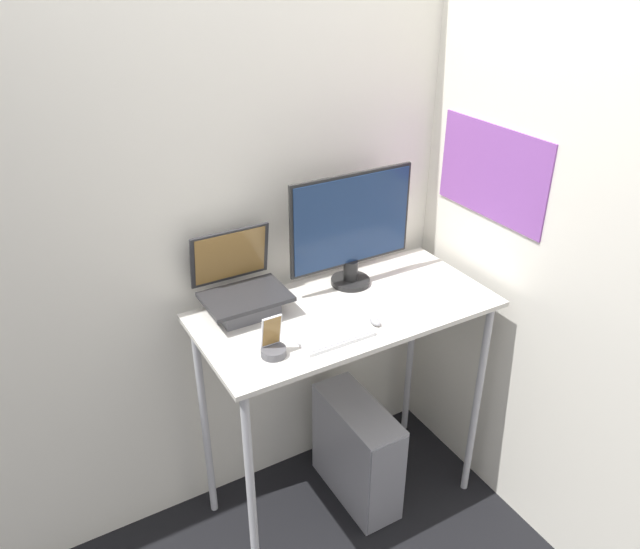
{
  "coord_description": "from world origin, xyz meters",
  "views": [
    {
      "loc": [
        -1.12,
        -1.46,
        2.31
      ],
      "look_at": [
        -0.12,
        0.28,
        1.22
      ],
      "focal_mm": 35.0,
      "sensor_mm": 36.0,
      "label": 1
    }
  ],
  "objects_px": {
    "monitor": "(351,230)",
    "cell_phone": "(273,346)",
    "keyboard": "(337,338)",
    "laptop": "(243,294)",
    "computer_tower": "(357,451)",
    "mouse": "(375,322)"
  },
  "relations": [
    {
      "from": "computer_tower",
      "to": "laptop",
      "type": "bearing_deg",
      "value": 157.39
    },
    {
      "from": "monitor",
      "to": "keyboard",
      "type": "height_order",
      "value": "monitor"
    },
    {
      "from": "laptop",
      "to": "computer_tower",
      "type": "distance_m",
      "value": 0.98
    },
    {
      "from": "laptop",
      "to": "keyboard",
      "type": "xyz_separation_m",
      "value": [
        0.21,
        -0.34,
        -0.07
      ]
    },
    {
      "from": "laptop",
      "to": "mouse",
      "type": "bearing_deg",
      "value": -40.72
    },
    {
      "from": "cell_phone",
      "to": "computer_tower",
      "type": "height_order",
      "value": "cell_phone"
    },
    {
      "from": "mouse",
      "to": "cell_phone",
      "type": "xyz_separation_m",
      "value": [
        -0.41,
        0.02,
        0.02
      ]
    },
    {
      "from": "mouse",
      "to": "computer_tower",
      "type": "relative_size",
      "value": 0.11
    },
    {
      "from": "laptop",
      "to": "keyboard",
      "type": "bearing_deg",
      "value": -58.63
    },
    {
      "from": "laptop",
      "to": "cell_phone",
      "type": "relative_size",
      "value": 2.03
    },
    {
      "from": "laptop",
      "to": "mouse",
      "type": "xyz_separation_m",
      "value": [
        0.39,
        -0.33,
        -0.07
      ]
    },
    {
      "from": "keyboard",
      "to": "cell_phone",
      "type": "distance_m",
      "value": 0.24
    },
    {
      "from": "mouse",
      "to": "computer_tower",
      "type": "distance_m",
      "value": 0.81
    },
    {
      "from": "keyboard",
      "to": "cell_phone",
      "type": "height_order",
      "value": "cell_phone"
    },
    {
      "from": "laptop",
      "to": "keyboard",
      "type": "distance_m",
      "value": 0.41
    },
    {
      "from": "keyboard",
      "to": "cell_phone",
      "type": "bearing_deg",
      "value": 172.97
    },
    {
      "from": "monitor",
      "to": "computer_tower",
      "type": "height_order",
      "value": "monitor"
    },
    {
      "from": "cell_phone",
      "to": "mouse",
      "type": "bearing_deg",
      "value": -2.38
    },
    {
      "from": "monitor",
      "to": "cell_phone",
      "type": "distance_m",
      "value": 0.62
    },
    {
      "from": "cell_phone",
      "to": "computer_tower",
      "type": "xyz_separation_m",
      "value": [
        0.46,
        0.14,
        -0.82
      ]
    },
    {
      "from": "mouse",
      "to": "cell_phone",
      "type": "distance_m",
      "value": 0.42
    },
    {
      "from": "laptop",
      "to": "keyboard",
      "type": "relative_size",
      "value": 1.15
    }
  ]
}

